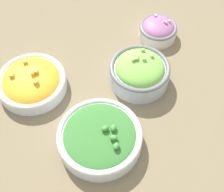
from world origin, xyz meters
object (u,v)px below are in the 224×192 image
at_px(bowl_squash, 31,82).
at_px(bowl_broccoli, 100,137).
at_px(bowl_red_onion, 158,29).
at_px(bowl_lettuce, 139,71).

bearing_deg(bowl_squash, bowl_broccoli, 114.04).
bearing_deg(bowl_squash, bowl_red_onion, -175.36).
height_order(bowl_broccoli, bowl_red_onion, bowl_broccoli).
xyz_separation_m(bowl_squash, bowl_red_onion, (-0.39, -0.03, 0.00)).
relative_size(bowl_lettuce, bowl_red_onion, 1.42).
relative_size(bowl_broccoli, bowl_squash, 1.09).
xyz_separation_m(bowl_lettuce, bowl_broccoli, (0.17, 0.13, -0.01)).
bearing_deg(bowl_squash, bowl_lettuce, 160.61).
xyz_separation_m(bowl_lettuce, bowl_red_onion, (-0.13, -0.13, -0.01)).
bearing_deg(bowl_broccoli, bowl_red_onion, -139.19).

